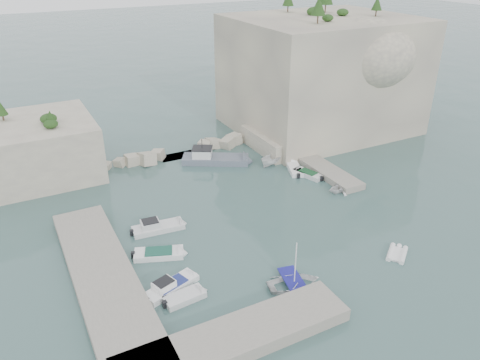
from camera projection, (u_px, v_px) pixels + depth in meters
name	position (u px, v px, depth m)	size (l,w,h in m)	color
ground	(267.00, 229.00, 48.60)	(400.00, 400.00, 0.00)	#40605D
cliff_east	(321.00, 74.00, 72.53)	(26.00, 22.00, 17.00)	beige
cliff_terrace	(281.00, 139.00, 67.68)	(8.00, 10.00, 2.50)	beige
outcrop_west	(29.00, 149.00, 58.56)	(16.00, 14.00, 7.00)	beige
quay_west	(104.00, 278.00, 40.52)	(5.00, 24.00, 1.10)	#9E9689
quay_south	(236.00, 338.00, 34.31)	(18.00, 4.00, 1.10)	#9E9689
ledge_east	(316.00, 164.00, 61.93)	(3.00, 16.00, 0.80)	#9E9689
breakwater	(181.00, 151.00, 65.30)	(28.00, 3.00, 1.40)	beige
motorboat_e	(185.00, 300.00, 38.84)	(3.77, 1.54, 0.70)	silver
motorboat_d	(172.00, 289.00, 40.00)	(5.45, 1.62, 1.40)	white
motorboat_c	(159.00, 256.00, 44.29)	(5.05, 1.84, 0.70)	white
motorboat_b	(159.00, 230.00, 48.37)	(5.77, 1.89, 1.40)	silver
rowboat	(294.00, 286.00, 40.37)	(3.35, 4.69, 0.97)	white
inflatable_dinghy	(397.00, 255.00, 44.42)	(3.05, 1.48, 0.44)	white
tender_east_a	(338.00, 192.00, 55.80)	(2.49, 2.88, 1.52)	white
tender_east_b	(308.00, 176.00, 59.73)	(4.40, 1.50, 0.70)	silver
tender_east_c	(294.00, 171.00, 61.10)	(4.68, 1.51, 0.70)	white
tender_east_d	(273.00, 164.00, 63.04)	(1.64, 4.35, 1.68)	white
work_boat	(216.00, 162.00, 63.51)	(9.72, 2.87, 2.20)	slate
rowboat_mast	(296.00, 262.00, 39.21)	(0.10, 0.10, 4.20)	white
vegetation	(291.00, 11.00, 67.27)	(53.48, 13.88, 13.40)	#1E4219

